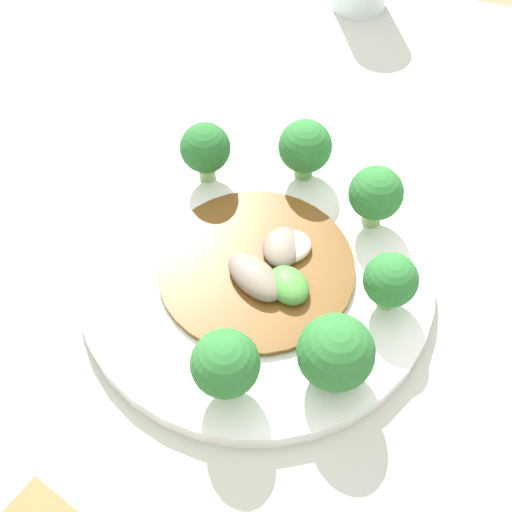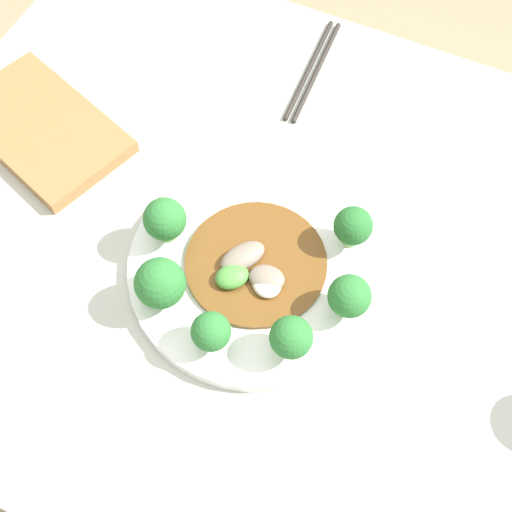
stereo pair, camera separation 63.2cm
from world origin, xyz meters
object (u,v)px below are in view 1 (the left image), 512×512
Objects in this scene: plate at (256,275)px; stirfry_center at (263,268)px; broccoli_southwest at (336,353)px; broccoli_east at (305,147)px; broccoli_northeast at (205,149)px; broccoli_southeast at (376,194)px; broccoli_south at (391,281)px; broccoli_west at (225,365)px.

stirfry_center is (-0.00, -0.01, 0.02)m from plate.
stirfry_center is at bearing 45.08° from broccoli_southwest.
broccoli_east is 0.09m from broccoli_northeast.
plate is 1.81× the size of stirfry_center.
broccoli_east is (0.04, 0.07, -0.00)m from broccoli_southeast.
broccoli_southwest reaches higher than broccoli_south.
broccoli_south is 0.90× the size of broccoli_northeast.
broccoli_south is 0.16m from broccoli_east.
broccoli_southeast is 0.16m from broccoli_northeast.
broccoli_northeast reaches higher than stirfry_center.
broccoli_southwest is at bearing -136.52° from broccoli_northeast.
broccoli_west reaches higher than broccoli_southeast.
stirfry_center reaches higher than plate.
broccoli_northeast is (0.01, 0.16, -0.00)m from broccoli_southeast.
broccoli_northeast is 0.36× the size of stirfry_center.
broccoli_northeast reaches higher than plate.
broccoli_northeast is (0.21, 0.09, -0.00)m from broccoli_west.
broccoli_northeast is at bearing 39.81° from plate.
broccoli_southeast is at bearing 0.47° from broccoli_southwest.
broccoli_southeast is (0.16, 0.00, 0.00)m from broccoli_southwest.
broccoli_west is at bearing 137.63° from broccoli_south.
broccoli_west is 1.06× the size of broccoli_northeast.
broccoli_south reaches higher than plate.
broccoli_southeast is at bearing -43.54° from stirfry_center.
broccoli_southeast reaches higher than stirfry_center.
broccoli_southwest is 0.08m from broccoli_south.
broccoli_south is at bearing -19.37° from broccoli_southwest.
broccoli_east is (0.12, 0.10, 0.00)m from broccoli_south.
plate is at bearing 5.36° from broccoli_west.
broccoli_west is 0.24m from broccoli_east.
stirfry_center is at bearing 2.04° from broccoli_west.
broccoli_south is 0.90× the size of broccoli_east.
broccoli_west is (-0.03, 0.08, 0.00)m from broccoli_southwest.
broccoli_northeast is (0.17, 0.16, 0.00)m from broccoli_southwest.
stirfry_center is (0.00, 0.11, -0.03)m from broccoli_south.
broccoli_west is 0.39× the size of stirfry_center.
broccoli_east is 0.37× the size of stirfry_center.
broccoli_northeast is at bearing 22.87° from broccoli_west.
broccoli_southwest is at bearing -132.82° from plate.
broccoli_west is 1.06× the size of broccoli_east.
broccoli_southwest is at bearing -179.53° from broccoli_southeast.
broccoli_south is 0.85× the size of broccoli_west.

